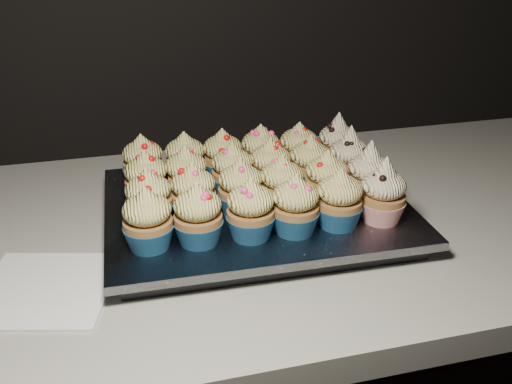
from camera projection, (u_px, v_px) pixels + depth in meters
worktop at (320, 219)px, 0.90m from camera, size 2.44×0.64×0.04m
napkin at (45, 289)px, 0.69m from camera, size 0.19×0.19×0.00m
baking_tray at (256, 216)px, 0.84m from camera, size 0.41×0.31×0.02m
foil_lining at (256, 205)px, 0.84m from camera, size 0.44×0.35×0.01m
cupcake_0 at (148, 221)px, 0.70m from camera, size 0.06×0.06×0.08m
cupcake_1 at (198, 216)px, 0.72m from camera, size 0.06×0.06×0.08m
cupcake_2 at (251, 211)px, 0.73m from camera, size 0.06×0.06×0.08m
cupcake_3 at (295, 206)px, 0.74m from camera, size 0.06×0.06×0.08m
cupcake_4 at (339, 200)px, 0.75m from camera, size 0.06×0.06×0.08m
cupcake_5 at (383, 194)px, 0.77m from camera, size 0.06×0.06×0.10m
cupcake_6 at (149, 200)px, 0.75m from camera, size 0.06×0.06×0.08m
cupcake_7 at (193, 194)px, 0.77m from camera, size 0.06×0.06×0.08m
cupcake_8 at (240, 189)px, 0.79m from camera, size 0.06×0.06×0.08m
cupcake_9 at (282, 185)px, 0.80m from camera, size 0.06×0.06×0.08m
cupcake_10 at (326, 180)px, 0.81m from camera, size 0.06×0.06×0.08m
cupcake_11 at (369, 176)px, 0.82m from camera, size 0.06×0.06×0.10m
cupcake_12 at (147, 180)px, 0.81m from camera, size 0.06×0.06×0.08m
cupcake_13 at (186, 175)px, 0.83m from camera, size 0.06×0.06×0.08m
cupcake_14 at (233, 172)px, 0.84m from camera, size 0.06×0.06×0.08m
cupcake_15 at (270, 167)px, 0.85m from camera, size 0.06×0.06×0.08m
cupcake_16 at (310, 164)px, 0.86m from camera, size 0.06×0.06×0.08m
cupcake_17 at (349, 159)px, 0.88m from camera, size 0.06×0.06×0.10m
cupcake_18 at (143, 163)px, 0.87m from camera, size 0.06×0.06×0.08m
cupcake_19 at (185, 160)px, 0.88m from camera, size 0.06×0.06×0.08m
cupcake_20 at (223, 156)px, 0.89m from camera, size 0.06×0.06×0.08m
cupcake_21 at (261, 152)px, 0.91m from camera, size 0.06×0.06×0.08m
cupcake_22 at (299, 149)px, 0.92m from camera, size 0.06×0.06×0.08m
cupcake_23 at (337, 144)px, 0.93m from camera, size 0.06×0.06×0.10m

